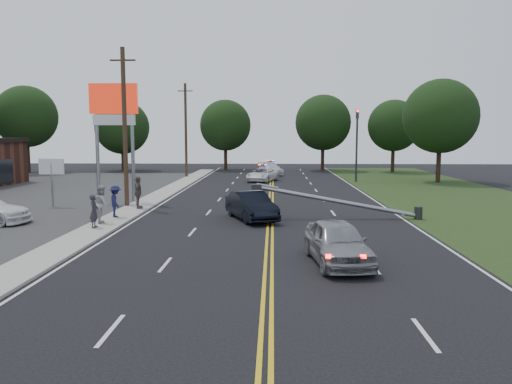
{
  "coord_description": "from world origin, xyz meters",
  "views": [
    {
      "loc": [
        0.15,
        -19.26,
        4.64
      ],
      "look_at": [
        -0.73,
        6.09,
        1.7
      ],
      "focal_mm": 35.0,
      "sensor_mm": 36.0,
      "label": 1
    }
  ],
  "objects_px": {
    "utility_pole_far": "(186,130)",
    "waiting_sedan": "(337,242)",
    "traffic_signal": "(357,139)",
    "bystander_c": "(115,201)",
    "utility_pole_mid": "(125,127)",
    "bystander_b": "(102,204)",
    "pylon_sign": "(114,114)",
    "fallen_streetlight": "(347,202)",
    "crashed_sedan": "(251,206)",
    "small_sign": "(52,171)",
    "emergency_b": "(270,169)",
    "emergency_a": "(263,175)",
    "bystander_a": "(94,211)",
    "bystander_d": "(138,193)"
  },
  "relations": [
    {
      "from": "crashed_sedan",
      "to": "bystander_c",
      "type": "xyz_separation_m",
      "value": [
        -7.45,
        -0.1,
        0.23
      ]
    },
    {
      "from": "utility_pole_far",
      "to": "bystander_a",
      "type": "distance_m",
      "value": 29.92
    },
    {
      "from": "traffic_signal",
      "to": "utility_pole_far",
      "type": "xyz_separation_m",
      "value": [
        -17.5,
        4.0,
        0.88
      ]
    },
    {
      "from": "small_sign",
      "to": "fallen_streetlight",
      "type": "bearing_deg",
      "value": -12.4
    },
    {
      "from": "traffic_signal",
      "to": "bystander_d",
      "type": "bearing_deg",
      "value": -130.42
    },
    {
      "from": "bystander_b",
      "to": "traffic_signal",
      "type": "bearing_deg",
      "value": -54.56
    },
    {
      "from": "small_sign",
      "to": "utility_pole_far",
      "type": "bearing_deg",
      "value": 77.69
    },
    {
      "from": "traffic_signal",
      "to": "bystander_a",
      "type": "relative_size",
      "value": 4.36
    },
    {
      "from": "utility_pole_mid",
      "to": "bystander_b",
      "type": "relative_size",
      "value": 5.16
    },
    {
      "from": "bystander_a",
      "to": "waiting_sedan",
      "type": "bearing_deg",
      "value": -119.5
    },
    {
      "from": "small_sign",
      "to": "crashed_sedan",
      "type": "distance_m",
      "value": 13.77
    },
    {
      "from": "crashed_sedan",
      "to": "utility_pole_mid",
      "type": "bearing_deg",
      "value": 129.8
    },
    {
      "from": "crashed_sedan",
      "to": "bystander_a",
      "type": "height_order",
      "value": "bystander_a"
    },
    {
      "from": "fallen_streetlight",
      "to": "bystander_c",
      "type": "height_order",
      "value": "fallen_streetlight"
    },
    {
      "from": "pylon_sign",
      "to": "traffic_signal",
      "type": "xyz_separation_m",
      "value": [
        18.8,
        16.0,
        -1.79
      ]
    },
    {
      "from": "utility_pole_far",
      "to": "crashed_sedan",
      "type": "relative_size",
      "value": 2.15
    },
    {
      "from": "traffic_signal",
      "to": "emergency_a",
      "type": "xyz_separation_m",
      "value": [
        -9.21,
        0.07,
        -3.55
      ]
    },
    {
      "from": "bystander_b",
      "to": "bystander_d",
      "type": "distance_m",
      "value": 4.98
    },
    {
      "from": "traffic_signal",
      "to": "bystander_c",
      "type": "bearing_deg",
      "value": -126.75
    },
    {
      "from": "bystander_c",
      "to": "pylon_sign",
      "type": "bearing_deg",
      "value": -10.3
    },
    {
      "from": "crashed_sedan",
      "to": "fallen_streetlight",
      "type": "bearing_deg",
      "value": -17.62
    },
    {
      "from": "traffic_signal",
      "to": "waiting_sedan",
      "type": "height_order",
      "value": "traffic_signal"
    },
    {
      "from": "fallen_streetlight",
      "to": "crashed_sedan",
      "type": "bearing_deg",
      "value": -175.72
    },
    {
      "from": "emergency_b",
      "to": "bystander_d",
      "type": "relative_size",
      "value": 2.45
    },
    {
      "from": "traffic_signal",
      "to": "bystander_a",
      "type": "distance_m",
      "value": 30.84
    },
    {
      "from": "utility_pole_mid",
      "to": "bystander_b",
      "type": "xyz_separation_m",
      "value": [
        0.58,
        -6.22,
        -4.0
      ]
    },
    {
      "from": "fallen_streetlight",
      "to": "waiting_sedan",
      "type": "bearing_deg",
      "value": -100.18
    },
    {
      "from": "pylon_sign",
      "to": "fallen_streetlight",
      "type": "relative_size",
      "value": 0.85
    },
    {
      "from": "fallen_streetlight",
      "to": "bystander_a",
      "type": "xyz_separation_m",
      "value": [
        -12.74,
        -3.62,
        0.01
      ]
    },
    {
      "from": "bystander_a",
      "to": "traffic_signal",
      "type": "bearing_deg",
      "value": -34.45
    },
    {
      "from": "pylon_sign",
      "to": "utility_pole_mid",
      "type": "bearing_deg",
      "value": -56.98
    },
    {
      "from": "small_sign",
      "to": "emergency_b",
      "type": "bearing_deg",
      "value": 61.82
    },
    {
      "from": "utility_pole_mid",
      "to": "utility_pole_far",
      "type": "xyz_separation_m",
      "value": [
        0.0,
        22.0,
        0.0
      ]
    },
    {
      "from": "fallen_streetlight",
      "to": "utility_pole_far",
      "type": "bearing_deg",
      "value": 117.24
    },
    {
      "from": "small_sign",
      "to": "utility_pole_far",
      "type": "distance_m",
      "value": 22.68
    },
    {
      "from": "bystander_c",
      "to": "traffic_signal",
      "type": "bearing_deg",
      "value": -64.22
    },
    {
      "from": "utility_pole_mid",
      "to": "pylon_sign",
      "type": "bearing_deg",
      "value": 123.02
    },
    {
      "from": "utility_pole_far",
      "to": "waiting_sedan",
      "type": "bearing_deg",
      "value": -71.84
    },
    {
      "from": "bystander_b",
      "to": "waiting_sedan",
      "type": "bearing_deg",
      "value": -143.16
    },
    {
      "from": "small_sign",
      "to": "bystander_d",
      "type": "xyz_separation_m",
      "value": [
        5.89,
        -1.27,
        -1.23
      ]
    },
    {
      "from": "waiting_sedan",
      "to": "emergency_a",
      "type": "height_order",
      "value": "waiting_sedan"
    },
    {
      "from": "utility_pole_far",
      "to": "emergency_b",
      "type": "height_order",
      "value": "utility_pole_far"
    },
    {
      "from": "crashed_sedan",
      "to": "waiting_sedan",
      "type": "distance_m",
      "value": 9.83
    },
    {
      "from": "crashed_sedan",
      "to": "bystander_b",
      "type": "relative_size",
      "value": 2.41
    },
    {
      "from": "utility_pole_mid",
      "to": "waiting_sedan",
      "type": "xyz_separation_m",
      "value": [
        11.67,
        -13.57,
        -4.3
      ]
    },
    {
      "from": "traffic_signal",
      "to": "bystander_d",
      "type": "relative_size",
      "value": 3.6
    },
    {
      "from": "fallen_streetlight",
      "to": "emergency_a",
      "type": "xyz_separation_m",
      "value": [
        -5.1,
        22.06,
        -0.26
      ]
    },
    {
      "from": "small_sign",
      "to": "bystander_c",
      "type": "xyz_separation_m",
      "value": [
        5.51,
        -4.5,
        -1.34
      ]
    },
    {
      "from": "utility_pole_far",
      "to": "emergency_b",
      "type": "distance_m",
      "value": 10.73
    },
    {
      "from": "waiting_sedan",
      "to": "bystander_c",
      "type": "relative_size",
      "value": 2.64
    }
  ]
}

